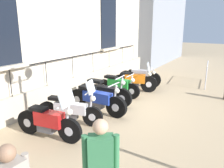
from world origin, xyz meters
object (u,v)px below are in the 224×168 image
object	(u,v)px
motorcycle_red	(49,122)
pedestrian_walking	(101,165)
motorcycle_white	(70,110)
motorcycle_silver	(140,77)
motorcycle_blue	(97,100)
crowd_barrier	(207,73)
motorcycle_orange	(134,81)
motorcycle_green	(118,86)
motorcycle_black	(104,93)

from	to	relation	value
motorcycle_red	pedestrian_walking	xyz separation A→B (m)	(2.53, -1.41, 0.47)
motorcycle_white	motorcycle_silver	size ratio (longest dim) A/B	1.02
motorcycle_silver	pedestrian_walking	bearing A→B (deg)	-70.44
motorcycle_red	motorcycle_blue	world-z (taller)	motorcycle_red
motorcycle_white	motorcycle_blue	bearing A→B (deg)	79.04
motorcycle_blue	crowd_barrier	size ratio (longest dim) A/B	1.16
motorcycle_white	motorcycle_red	bearing A→B (deg)	-81.90
motorcycle_orange	crowd_barrier	size ratio (longest dim) A/B	1.01
motorcycle_green	motorcycle_orange	world-z (taller)	motorcycle_orange
crowd_barrier	motorcycle_white	bearing A→B (deg)	-112.28
motorcycle_white	motorcycle_black	xyz separation A→B (m)	(-0.03, 1.91, 0.02)
motorcycle_black	motorcycle_silver	distance (m)	2.95
motorcycle_blue	pedestrian_walking	xyz separation A→B (m)	(2.45, -3.47, 0.48)
motorcycle_silver	motorcycle_orange	bearing A→B (deg)	-81.07
motorcycle_white	pedestrian_walking	xyz separation A→B (m)	(2.66, -2.38, 0.50)
motorcycle_white	crowd_barrier	world-z (taller)	motorcycle_white
motorcycle_blue	motorcycle_silver	bearing A→B (deg)	91.84
motorcycle_black	motorcycle_green	bearing A→B (deg)	89.96
motorcycle_black	pedestrian_walking	world-z (taller)	pedestrian_walking
motorcycle_black	motorcycle_green	size ratio (longest dim) A/B	1.15
pedestrian_walking	motorcycle_white	bearing A→B (deg)	138.17
motorcycle_blue	motorcycle_silver	xyz separation A→B (m)	(-0.12, 3.78, 0.01)
motorcycle_silver	motorcycle_black	bearing A→B (deg)	-92.34
motorcycle_orange	motorcycle_silver	world-z (taller)	motorcycle_orange
crowd_barrier	motorcycle_green	bearing A→B (deg)	-126.50
crowd_barrier	motorcycle_silver	bearing A→B (deg)	-144.83
motorcycle_red	motorcycle_white	world-z (taller)	motorcycle_white
motorcycle_green	motorcycle_silver	bearing A→B (deg)	86.39
motorcycle_white	motorcycle_black	bearing A→B (deg)	90.97
motorcycle_silver	pedestrian_walking	distance (m)	7.71
motorcycle_blue	crowd_barrier	world-z (taller)	motorcycle_blue
motorcycle_green	crowd_barrier	xyz separation A→B (m)	(2.80, 3.78, 0.12)
motorcycle_black	crowd_barrier	world-z (taller)	motorcycle_black
pedestrian_walking	motorcycle_black	bearing A→B (deg)	122.11
motorcycle_blue	motorcycle_black	size ratio (longest dim) A/B	1.01
motorcycle_orange	pedestrian_walking	world-z (taller)	pedestrian_walking
motorcycle_red	motorcycle_blue	xyz separation A→B (m)	(0.07, 2.06, -0.02)
motorcycle_blue	pedestrian_walking	distance (m)	4.27
motorcycle_black	motorcycle_orange	xyz separation A→B (m)	(0.26, 2.07, 0.04)
motorcycle_green	motorcycle_black	bearing A→B (deg)	-90.04
motorcycle_white	pedestrian_walking	world-z (taller)	pedestrian_walking
motorcycle_black	motorcycle_orange	distance (m)	2.09
motorcycle_black	crowd_barrier	size ratio (longest dim) A/B	1.15
motorcycle_white	motorcycle_blue	distance (m)	1.10
motorcycle_black	motorcycle_orange	world-z (taller)	motorcycle_orange
motorcycle_black	motorcycle_white	bearing A→B (deg)	-89.03
motorcycle_orange	motorcycle_white	bearing A→B (deg)	-93.25
motorcycle_red	crowd_barrier	size ratio (longest dim) A/B	1.02
motorcycle_orange	pedestrian_walking	xyz separation A→B (m)	(2.44, -6.37, 0.45)
motorcycle_blue	crowd_barrier	bearing A→B (deg)	65.72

